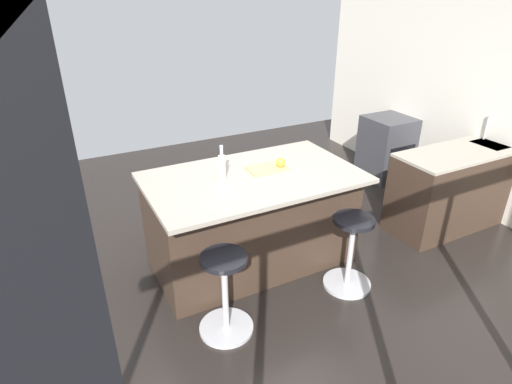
# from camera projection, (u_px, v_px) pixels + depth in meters

# --- Properties ---
(ground_plane) EXTENTS (7.68, 7.68, 0.00)m
(ground_plane) POSITION_uv_depth(u_px,v_px,m) (262.00, 267.00, 4.15)
(ground_plane) COLOR black
(interior_partition_left) EXTENTS (0.15, 5.66, 2.66)m
(interior_partition_left) POSITION_uv_depth(u_px,v_px,m) (492.00, 100.00, 4.77)
(interior_partition_left) COLOR silver
(interior_partition_left) RESTS_ON ground_plane
(sink_cabinet) EXTENTS (2.06, 0.60, 1.19)m
(sink_cabinet) POSITION_uv_depth(u_px,v_px,m) (471.00, 183.00, 4.84)
(sink_cabinet) COLOR #38281E
(sink_cabinet) RESTS_ON ground_plane
(oven_range) EXTENTS (0.60, 0.61, 0.88)m
(oven_range) POSITION_uv_depth(u_px,v_px,m) (386.00, 148.00, 5.94)
(oven_range) COLOR #38383D
(oven_range) RESTS_ON ground_plane
(kitchen_island) EXTENTS (1.94, 1.16, 0.96)m
(kitchen_island) POSITION_uv_depth(u_px,v_px,m) (251.00, 219.00, 4.05)
(kitchen_island) COLOR #38281E
(kitchen_island) RESTS_ON ground_plane
(stool_by_window) EXTENTS (0.44, 0.44, 0.71)m
(stool_by_window) POSITION_uv_depth(u_px,v_px,m) (350.00, 255.00, 3.77)
(stool_by_window) COLOR #B7B7BC
(stool_by_window) RESTS_ON ground_plane
(stool_middle) EXTENTS (0.44, 0.44, 0.71)m
(stool_middle) POSITION_uv_depth(u_px,v_px,m) (225.00, 296.00, 3.26)
(stool_middle) COLOR #B7B7BC
(stool_middle) RESTS_ON ground_plane
(cutting_board) EXTENTS (0.36, 0.24, 0.02)m
(cutting_board) POSITION_uv_depth(u_px,v_px,m) (267.00, 168.00, 3.93)
(cutting_board) COLOR tan
(cutting_board) RESTS_ON kitchen_island
(apple_yellow) EXTENTS (0.09, 0.09, 0.09)m
(apple_yellow) POSITION_uv_depth(u_px,v_px,m) (281.00, 162.00, 3.92)
(apple_yellow) COLOR gold
(apple_yellow) RESTS_ON cutting_board
(water_bottle) EXTENTS (0.06, 0.06, 0.31)m
(water_bottle) POSITION_uv_depth(u_px,v_px,m) (222.00, 166.00, 3.69)
(water_bottle) COLOR silver
(water_bottle) RESTS_ON kitchen_island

